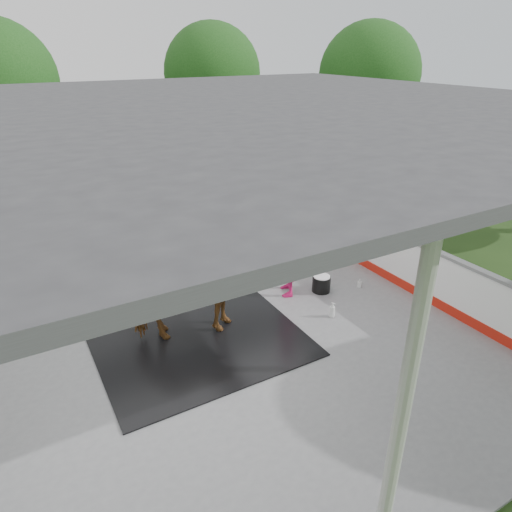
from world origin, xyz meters
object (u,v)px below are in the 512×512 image
dasher_board (385,254)px  wash_bucket (321,283)px  handler (289,250)px  horse (193,291)px

dasher_board → wash_bucket: (-1.69, 0.11, -0.36)m
dasher_board → handler: handler is taller
dasher_board → wash_bucket: bearing=176.4°
horse → handler: (2.35, 0.53, 0.06)m
horse → wash_bucket: (3.01, 0.23, -0.76)m
handler → wash_bucket: size_ratio=5.13×
horse → handler: handler is taller
wash_bucket → dasher_board: bearing=-3.6°
handler → horse: bearing=-54.4°
horse → dasher_board: bearing=-76.2°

